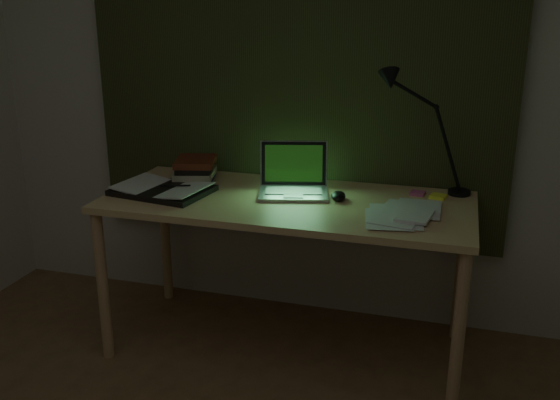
% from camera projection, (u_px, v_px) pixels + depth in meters
% --- Properties ---
extents(wall_back, '(3.50, 0.00, 2.50)m').
position_uv_depth(wall_back, '(296.00, 87.00, 3.23)').
color(wall_back, beige).
rests_on(wall_back, ground).
extents(curtain, '(2.20, 0.06, 2.00)m').
position_uv_depth(curtain, '(294.00, 48.00, 3.13)').
color(curtain, '#2E341A').
rests_on(curtain, wall_back).
extents(desk, '(1.73, 0.75, 0.79)m').
position_uv_depth(desk, '(287.00, 275.00, 3.06)').
color(desk, '#DDBB77').
rests_on(desk, floor).
extents(laptop, '(0.41, 0.44, 0.24)m').
position_uv_depth(laptop, '(294.00, 172.00, 2.95)').
color(laptop, '#B8B8BD').
rests_on(laptop, desk).
extents(open_textbook, '(0.49, 0.38, 0.04)m').
position_uv_depth(open_textbook, '(163.00, 189.00, 3.02)').
color(open_textbook, silver).
rests_on(open_textbook, desk).
extents(book_stack, '(0.23, 0.26, 0.12)m').
position_uv_depth(book_stack, '(195.00, 169.00, 3.21)').
color(book_stack, silver).
rests_on(book_stack, desk).
extents(loose_papers, '(0.40, 0.42, 0.02)m').
position_uv_depth(loose_papers, '(404.00, 214.00, 2.70)').
color(loose_papers, silver).
rests_on(loose_papers, desk).
extents(mouse, '(0.08, 0.12, 0.04)m').
position_uv_depth(mouse, '(338.00, 196.00, 2.92)').
color(mouse, black).
rests_on(mouse, desk).
extents(sticky_yellow, '(0.09, 0.09, 0.02)m').
position_uv_depth(sticky_yellow, '(438.00, 196.00, 2.95)').
color(sticky_yellow, '#FFF435').
rests_on(sticky_yellow, desk).
extents(sticky_pink, '(0.07, 0.07, 0.01)m').
position_uv_depth(sticky_pink, '(418.00, 193.00, 3.00)').
color(sticky_pink, '#D15191').
rests_on(sticky_pink, desk).
extents(desk_lamp, '(0.41, 0.33, 0.58)m').
position_uv_depth(desk_lamp, '(464.00, 135.00, 2.91)').
color(desk_lamp, black).
rests_on(desk_lamp, desk).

